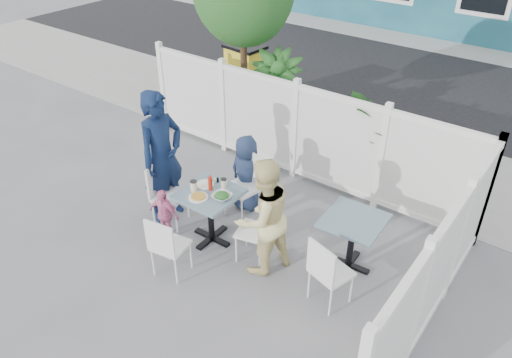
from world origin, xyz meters
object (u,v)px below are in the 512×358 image
Objects in this scene: chair_left at (164,189)px; chair_back at (247,180)px; main_table at (210,203)px; chair_right at (258,227)px; utility_cabinet at (245,79)px; spare_table at (353,230)px; toddler at (164,214)px; woman at (263,218)px; boy at (246,173)px; man at (162,157)px; chair_near at (166,243)px.

chair_left is 0.98× the size of chair_back.
chair_right is at bearing 5.13° from main_table.
main_table is 0.77m from chair_back.
spare_table is at bearing -31.11° from utility_cabinet.
chair_left is at bearing 123.19° from toddler.
woman reaches higher than chair_back.
chair_right is at bearing 7.80° from toddler.
main_table is 0.81× the size of chair_left.
utility_cabinet reaches higher than boy.
toddler is at bearing -156.91° from spare_table.
man reaches higher than chair_right.
spare_table is 2.28m from chair_near.
woman is 2.02× the size of toddler.
chair_back is 1.63m from chair_near.
chair_near is at bearing -139.15° from spare_table.
utility_cabinet is at bearing -120.93° from woman.
utility_cabinet reaches higher than chair_near.
chair_near is (0.82, -0.78, -0.04)m from chair_left.
toddler is at bearing -135.73° from man.
utility_cabinet is 1.09× the size of boy.
chair_near reaches higher than main_table.
woman is 1.34× the size of boy.
spare_table is (1.76, 0.64, -0.02)m from main_table.
chair_left reaches higher than spare_table.
spare_table is at bearing 174.48° from boy.
spare_table is 0.97× the size of toddler.
toddler is (1.67, -3.98, -0.25)m from utility_cabinet.
woman is (-0.88, -0.67, 0.20)m from spare_table.
main_table is at bearing -52.75° from utility_cabinet.
man is at bearing 47.65° from boy.
man reaches higher than boy.
chair_near is at bearing 101.89° from chair_back.
toddler is (-0.56, -1.11, -0.18)m from chair_back.
woman reaches higher than toddler.
utility_cabinet is 5.03m from chair_near.
woman reaches higher than chair_left.
utility_cabinet is 1.46× the size of chair_right.
chair_left is 1.20m from boy.
main_table is 0.75m from chair_right.
spare_table is (3.97, -3.00, -0.06)m from utility_cabinet.
boy is (0.82, 0.83, -0.38)m from man.
chair_right is 1.70m from man.
main_table is at bearing -72.96° from woman.
chair_back is at bearing -46.15° from utility_cabinet.
woman is at bearing -43.91° from utility_cabinet.
chair_right is 1.35m from toddler.
chair_back reaches higher than main_table.
boy reaches higher than toddler.
boy is at bearing -114.89° from woman.
chair_back is 1.25× the size of toddler.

